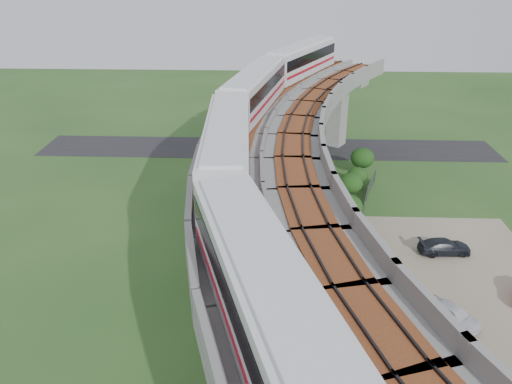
# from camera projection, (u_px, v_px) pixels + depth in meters

# --- Properties ---
(ground) EXTENTS (160.00, 160.00, 0.00)m
(ground) POSITION_uv_depth(u_px,v_px,m) (261.00, 280.00, 39.45)
(ground) COLOR #284E1F
(ground) RESTS_ON ground
(dirt_lot) EXTENTS (18.00, 26.00, 0.04)m
(dirt_lot) POSITION_uv_depth(u_px,v_px,m) (448.00, 300.00, 37.14)
(dirt_lot) COLOR gray
(dirt_lot) RESTS_ON ground
(asphalt_road) EXTENTS (60.00, 8.00, 0.03)m
(asphalt_road) POSITION_uv_depth(u_px,v_px,m) (268.00, 148.00, 66.53)
(asphalt_road) COLOR #232326
(asphalt_road) RESTS_ON ground
(viaduct) EXTENTS (19.58, 73.98, 11.40)m
(viaduct) POSITION_uv_depth(u_px,v_px,m) (316.00, 176.00, 35.44)
(viaduct) COLOR #99968E
(viaduct) RESTS_ON ground
(metro_train) EXTENTS (12.27, 61.22, 3.64)m
(metro_train) POSITION_uv_depth(u_px,v_px,m) (270.00, 117.00, 37.31)
(metro_train) COLOR silver
(metro_train) RESTS_ON ground
(fence) EXTENTS (3.87, 38.73, 1.50)m
(fence) POSITION_uv_depth(u_px,v_px,m) (387.00, 275.00, 38.78)
(fence) COLOR #2D382D
(fence) RESTS_ON ground
(tree_0) EXTENTS (2.72, 2.72, 3.39)m
(tree_0) POSITION_uv_depth(u_px,v_px,m) (362.00, 158.00, 57.24)
(tree_0) COLOR #382314
(tree_0) RESTS_ON ground
(tree_1) EXTENTS (2.23, 2.23, 2.57)m
(tree_1) POSITION_uv_depth(u_px,v_px,m) (357.00, 176.00, 54.11)
(tree_1) COLOR #382314
(tree_1) RESTS_ON ground
(tree_2) EXTENTS (2.46, 2.46, 3.56)m
(tree_2) POSITION_uv_depth(u_px,v_px,m) (351.00, 183.00, 50.16)
(tree_2) COLOR #382314
(tree_2) RESTS_ON ground
(tree_3) EXTENTS (2.77, 2.77, 3.53)m
(tree_3) POSITION_uv_depth(u_px,v_px,m) (348.00, 207.00, 45.75)
(tree_3) COLOR #382314
(tree_3) RESTS_ON ground
(tree_4) EXTENTS (2.58, 2.58, 2.80)m
(tree_4) POSITION_uv_depth(u_px,v_px,m) (337.00, 245.00, 40.96)
(tree_4) COLOR #382314
(tree_4) RESTS_ON ground
(tree_5) EXTENTS (1.80, 1.80, 2.92)m
(tree_5) POSITION_uv_depth(u_px,v_px,m) (362.00, 277.00, 36.14)
(tree_5) COLOR #382314
(tree_5) RESTS_ON ground
(tree_6) EXTENTS (1.93, 1.93, 3.03)m
(tree_6) POSITION_uv_depth(u_px,v_px,m) (373.00, 347.00, 29.55)
(tree_6) COLOR #382314
(tree_6) RESTS_ON ground
(car_white) EXTENTS (3.71, 4.06, 1.34)m
(car_white) POSITION_uv_depth(u_px,v_px,m) (454.00, 314.00, 34.61)
(car_white) COLOR silver
(car_white) RESTS_ON dirt_lot
(car_dark) EXTENTS (4.58, 2.16, 1.29)m
(car_dark) POSITION_uv_depth(u_px,v_px,m) (445.00, 246.00, 42.71)
(car_dark) COLOR black
(car_dark) RESTS_ON dirt_lot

